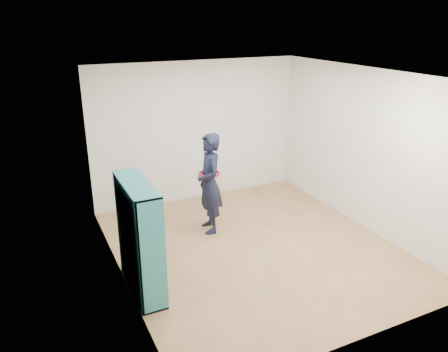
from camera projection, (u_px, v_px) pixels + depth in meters
name	position (u px, v px, depth m)	size (l,w,h in m)	color
floor	(255.00, 248.00, 6.67)	(4.50, 4.50, 0.00)	#916542
ceiling	(260.00, 75.00, 5.77)	(4.50, 4.50, 0.00)	white
wall_left	(117.00, 190.00, 5.41)	(0.02, 4.50, 2.60)	silver
wall_right	(365.00, 150.00, 7.03)	(0.02, 4.50, 2.60)	silver
wall_back	(197.00, 132.00, 8.12)	(4.00, 0.02, 2.60)	silver
wall_front	(370.00, 235.00, 4.31)	(4.00, 0.02, 2.60)	silver
bookshelf	(138.00, 240.00, 5.43)	(0.32, 1.10, 1.47)	teal
person	(210.00, 183.00, 6.95)	(0.47, 0.65, 1.64)	black
smartphone	(198.00, 176.00, 6.95)	(0.02, 0.11, 0.13)	silver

